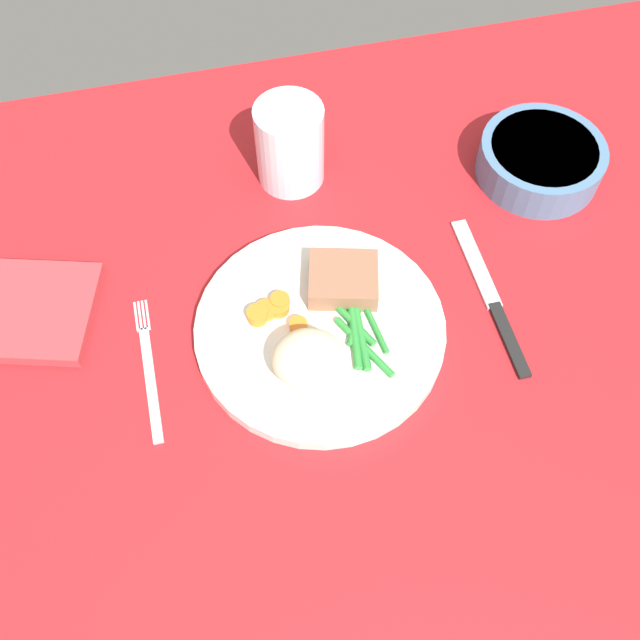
{
  "coord_description": "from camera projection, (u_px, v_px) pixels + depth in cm",
  "views": [
    {
      "loc": [
        -11.08,
        -34.62,
        66.69
      ],
      "look_at": [
        -2.31,
        1.83,
        4.6
      ],
      "focal_mm": 40.26,
      "sensor_mm": 36.0,
      "label": 1
    }
  ],
  "objects": [
    {
      "name": "dining_table",
      "position": [
        346.0,
        348.0,
        0.75
      ],
      "size": [
        120.0,
        90.0,
        2.0
      ],
      "color": "red",
      "rests_on": "ground"
    },
    {
      "name": "dinner_plate",
      "position": [
        320.0,
        329.0,
        0.74
      ],
      "size": [
        25.87,
        25.87,
        1.6
      ],
      "primitive_type": "cylinder",
      "color": "white",
      "rests_on": "dining_table"
    },
    {
      "name": "meat_portion",
      "position": [
        343.0,
        280.0,
        0.75
      ],
      "size": [
        8.55,
        7.95,
        2.46
      ],
      "primitive_type": "cube",
      "rotation": [
        0.0,
        0.0,
        -0.26
      ],
      "color": "#936047",
      "rests_on": "dinner_plate"
    },
    {
      "name": "mashed_potatoes",
      "position": [
        308.0,
        358.0,
        0.69
      ],
      "size": [
        7.05,
        6.22,
        4.64
      ],
      "primitive_type": "ellipsoid",
      "color": "beige",
      "rests_on": "dinner_plate"
    },
    {
      "name": "carrot_slices",
      "position": [
        274.0,
        311.0,
        0.74
      ],
      "size": [
        5.82,
        5.2,
        1.3
      ],
      "color": "orange",
      "rests_on": "dinner_plate"
    },
    {
      "name": "green_beans",
      "position": [
        360.0,
        334.0,
        0.72
      ],
      "size": [
        4.56,
        10.02,
        0.86
      ],
      "color": "#2D8C38",
      "rests_on": "dinner_plate"
    },
    {
      "name": "fork",
      "position": [
        149.0,
        370.0,
        0.72
      ],
      "size": [
        1.44,
        16.6,
        0.4
      ],
      "rotation": [
        0.0,
        0.0,
        -0.07
      ],
      "color": "silver",
      "rests_on": "dining_table"
    },
    {
      "name": "knife",
      "position": [
        491.0,
        299.0,
        0.77
      ],
      "size": [
        1.7,
        20.5,
        0.64
      ],
      "rotation": [
        0.0,
        0.0,
        0.03
      ],
      "color": "black",
      "rests_on": "dining_table"
    },
    {
      "name": "water_glass",
      "position": [
        290.0,
        149.0,
        0.82
      ],
      "size": [
        7.87,
        7.87,
        10.12
      ],
      "color": "silver",
      "rests_on": "dining_table"
    },
    {
      "name": "salad_bowl",
      "position": [
        541.0,
        159.0,
        0.84
      ],
      "size": [
        14.57,
        14.57,
        4.39
      ],
      "color": "#4C7299",
      "rests_on": "dining_table"
    },
    {
      "name": "napkin",
      "position": [
        33.0,
        311.0,
        0.75
      ],
      "size": [
        15.59,
        15.2,
        1.39
      ],
      "primitive_type": "cube",
      "rotation": [
        0.0,
        0.0,
        -0.29
      ],
      "color": "#B2383D",
      "rests_on": "dining_table"
    }
  ]
}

